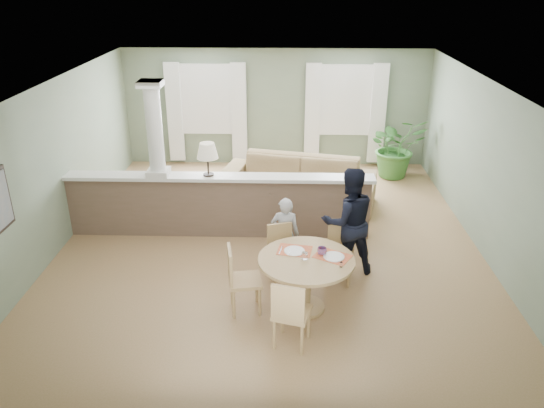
{
  "coord_description": "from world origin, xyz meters",
  "views": [
    {
      "loc": [
        0.28,
        -8.15,
        4.3
      ],
      "look_at": [
        0.06,
        -1.0,
        1.13
      ],
      "focal_mm": 35.0,
      "sensor_mm": 36.0,
      "label": 1
    }
  ],
  "objects_px": {
    "dining_table": "(307,269)",
    "chair_near": "(290,312)",
    "man_person": "(348,221)",
    "houseplant": "(396,147)",
    "chair_far_boy": "(281,250)",
    "chair_side": "(239,277)",
    "sofa": "(298,181)",
    "chair_far_man": "(340,249)",
    "child_person": "(285,234)"
  },
  "relations": [
    {
      "from": "chair_far_man",
      "to": "chair_side",
      "type": "relative_size",
      "value": 0.95
    },
    {
      "from": "child_person",
      "to": "chair_near",
      "type": "bearing_deg",
      "value": 94.59
    },
    {
      "from": "dining_table",
      "to": "chair_side",
      "type": "distance_m",
      "value": 0.91
    },
    {
      "from": "chair_near",
      "to": "man_person",
      "type": "bearing_deg",
      "value": -99.61
    },
    {
      "from": "houseplant",
      "to": "man_person",
      "type": "bearing_deg",
      "value": -109.65
    },
    {
      "from": "chair_far_man",
      "to": "chair_side",
      "type": "height_order",
      "value": "chair_side"
    },
    {
      "from": "man_person",
      "to": "sofa",
      "type": "bearing_deg",
      "value": -88.06
    },
    {
      "from": "sofa",
      "to": "chair_near",
      "type": "xyz_separation_m",
      "value": [
        -0.15,
        -4.5,
        0.08
      ]
    },
    {
      "from": "child_person",
      "to": "man_person",
      "type": "xyz_separation_m",
      "value": [
        0.95,
        -0.03,
        0.25
      ]
    },
    {
      "from": "chair_far_man",
      "to": "man_person",
      "type": "bearing_deg",
      "value": 67.78
    },
    {
      "from": "chair_far_man",
      "to": "child_person",
      "type": "distance_m",
      "value": 0.86
    },
    {
      "from": "sofa",
      "to": "houseplant",
      "type": "bearing_deg",
      "value": 47.3
    },
    {
      "from": "chair_side",
      "to": "man_person",
      "type": "distance_m",
      "value": 1.92
    },
    {
      "from": "chair_far_man",
      "to": "chair_side",
      "type": "distance_m",
      "value": 1.67
    },
    {
      "from": "houseplant",
      "to": "child_person",
      "type": "relative_size",
      "value": 1.14
    },
    {
      "from": "dining_table",
      "to": "sofa",
      "type": "bearing_deg",
      "value": 91.0
    },
    {
      "from": "chair_side",
      "to": "child_person",
      "type": "xyz_separation_m",
      "value": [
        0.6,
        1.11,
        0.08
      ]
    },
    {
      "from": "sofa",
      "to": "chair_far_man",
      "type": "distance_m",
      "value": 2.92
    },
    {
      "from": "chair_side",
      "to": "chair_near",
      "type": "bearing_deg",
      "value": -148.17
    },
    {
      "from": "chair_far_boy",
      "to": "chair_near",
      "type": "bearing_deg",
      "value": -102.77
    },
    {
      "from": "chair_near",
      "to": "chair_side",
      "type": "distance_m",
      "value": 1.03
    },
    {
      "from": "chair_far_boy",
      "to": "chair_near",
      "type": "xyz_separation_m",
      "value": [
        0.13,
        -1.6,
        0.04
      ]
    },
    {
      "from": "dining_table",
      "to": "chair_far_boy",
      "type": "xyz_separation_m",
      "value": [
        -0.35,
        0.75,
        -0.14
      ]
    },
    {
      "from": "houseplant",
      "to": "chair_side",
      "type": "relative_size",
      "value": 1.45
    },
    {
      "from": "chair_far_boy",
      "to": "child_person",
      "type": "distance_m",
      "value": 0.31
    },
    {
      "from": "houseplant",
      "to": "chair_far_boy",
      "type": "relative_size",
      "value": 1.58
    },
    {
      "from": "chair_near",
      "to": "man_person",
      "type": "relative_size",
      "value": 0.56
    },
    {
      "from": "dining_table",
      "to": "chair_side",
      "type": "xyz_separation_m",
      "value": [
        -0.9,
        -0.08,
        -0.1
      ]
    },
    {
      "from": "houseplant",
      "to": "chair_far_boy",
      "type": "bearing_deg",
      "value": -119.32
    },
    {
      "from": "chair_near",
      "to": "chair_side",
      "type": "xyz_separation_m",
      "value": [
        -0.68,
        0.77,
        0.0
      ]
    },
    {
      "from": "dining_table",
      "to": "man_person",
      "type": "bearing_deg",
      "value": 57.15
    },
    {
      "from": "chair_far_man",
      "to": "dining_table",
      "type": "bearing_deg",
      "value": -113.39
    },
    {
      "from": "dining_table",
      "to": "chair_near",
      "type": "height_order",
      "value": "chair_near"
    },
    {
      "from": "chair_near",
      "to": "chair_far_man",
      "type": "bearing_deg",
      "value": -98.67
    },
    {
      "from": "houseplant",
      "to": "chair_far_man",
      "type": "relative_size",
      "value": 1.52
    },
    {
      "from": "dining_table",
      "to": "chair_near",
      "type": "xyz_separation_m",
      "value": [
        -0.22,
        -0.84,
        -0.1
      ]
    },
    {
      "from": "sofa",
      "to": "dining_table",
      "type": "relative_size",
      "value": 2.34
    },
    {
      "from": "chair_far_boy",
      "to": "man_person",
      "type": "bearing_deg",
      "value": -3.31
    },
    {
      "from": "chair_near",
      "to": "chair_side",
      "type": "relative_size",
      "value": 1.0
    },
    {
      "from": "houseplant",
      "to": "chair_side",
      "type": "height_order",
      "value": "houseplant"
    },
    {
      "from": "houseplant",
      "to": "chair_far_boy",
      "type": "distance_m",
      "value": 5.09
    },
    {
      "from": "child_person",
      "to": "man_person",
      "type": "distance_m",
      "value": 0.98
    },
    {
      "from": "houseplant",
      "to": "child_person",
      "type": "distance_m",
      "value": 4.82
    },
    {
      "from": "chair_near",
      "to": "houseplant",
      "type": "bearing_deg",
      "value": -95.86
    },
    {
      "from": "man_person",
      "to": "chair_far_boy",
      "type": "bearing_deg",
      "value": 0.99
    },
    {
      "from": "chair_far_man",
      "to": "child_person",
      "type": "bearing_deg",
      "value": 173.33
    },
    {
      "from": "chair_far_boy",
      "to": "dining_table",
      "type": "bearing_deg",
      "value": -82.68
    },
    {
      "from": "sofa",
      "to": "chair_near",
      "type": "relative_size",
      "value": 3.18
    },
    {
      "from": "chair_far_man",
      "to": "child_person",
      "type": "relative_size",
      "value": 0.75
    },
    {
      "from": "chair_far_boy",
      "to": "chair_far_man",
      "type": "distance_m",
      "value": 0.87
    }
  ]
}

